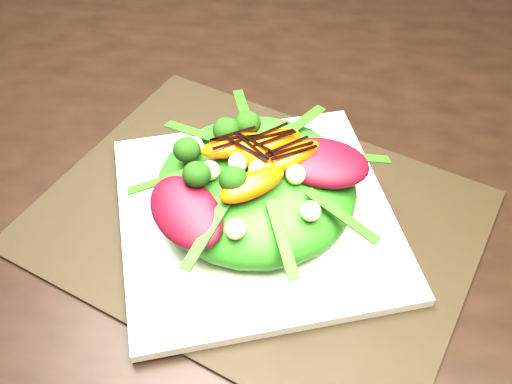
# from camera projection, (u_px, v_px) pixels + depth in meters

# --- Properties ---
(dining_table) EXTENTS (1.60, 0.90, 0.75)m
(dining_table) POSITION_uv_depth(u_px,v_px,m) (326.00, 152.00, 0.76)
(dining_table) COLOR black
(dining_table) RESTS_ON floor
(placemat) EXTENTS (0.55, 0.48, 0.00)m
(placemat) POSITION_uv_depth(u_px,v_px,m) (256.00, 219.00, 0.65)
(placemat) COLOR black
(placemat) RESTS_ON dining_table
(plate_base) EXTENTS (0.37, 0.37, 0.01)m
(plate_base) POSITION_uv_depth(u_px,v_px,m) (256.00, 215.00, 0.65)
(plate_base) COLOR silver
(plate_base) RESTS_ON placemat
(salad_bowl) EXTENTS (0.24, 0.24, 0.02)m
(salad_bowl) POSITION_uv_depth(u_px,v_px,m) (256.00, 207.00, 0.64)
(salad_bowl) COLOR white
(salad_bowl) RESTS_ON plate_base
(lettuce_mound) EXTENTS (0.27, 0.27, 0.07)m
(lettuce_mound) POSITION_uv_depth(u_px,v_px,m) (256.00, 187.00, 0.61)
(lettuce_mound) COLOR #2B7C17
(lettuce_mound) RESTS_ON salad_bowl
(radicchio_leaf) EXTENTS (0.09, 0.06, 0.02)m
(radicchio_leaf) POSITION_uv_depth(u_px,v_px,m) (324.00, 163.00, 0.58)
(radicchio_leaf) COLOR #400612
(radicchio_leaf) RESTS_ON lettuce_mound
(orange_segment) EXTENTS (0.07, 0.03, 0.02)m
(orange_segment) POSITION_uv_depth(u_px,v_px,m) (252.00, 150.00, 0.59)
(orange_segment) COLOR #FF4004
(orange_segment) RESTS_ON lettuce_mound
(broccoli_floret) EXTENTS (0.05, 0.05, 0.04)m
(broccoli_floret) POSITION_uv_depth(u_px,v_px,m) (200.00, 128.00, 0.61)
(broccoli_floret) COLOR black
(broccoli_floret) RESTS_ON lettuce_mound
(macadamia_nut) EXTENTS (0.03, 0.03, 0.02)m
(macadamia_nut) POSITION_uv_depth(u_px,v_px,m) (279.00, 197.00, 0.55)
(macadamia_nut) COLOR beige
(macadamia_nut) RESTS_ON lettuce_mound
(balsamic_drizzle) EXTENTS (0.04, 0.01, 0.00)m
(balsamic_drizzle) POSITION_uv_depth(u_px,v_px,m) (252.00, 143.00, 0.58)
(balsamic_drizzle) COLOR black
(balsamic_drizzle) RESTS_ON orange_segment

